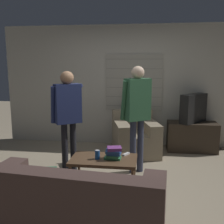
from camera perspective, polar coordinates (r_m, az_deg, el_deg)
ground_plane at (r=4.01m, az=-0.44°, el=-15.31°), size 16.00×16.00×0.00m
wall_back at (r=5.65m, az=2.52°, el=5.68°), size 5.20×0.08×2.55m
couch_blue at (r=2.80m, az=-9.89°, el=-20.48°), size 1.97×1.10×0.85m
armchair_beige at (r=5.18m, az=5.05°, el=-5.39°), size 1.01×1.09×0.83m
coffee_table at (r=3.69m, az=-1.82°, el=-10.75°), size 0.91×0.53×0.46m
tv_stand at (r=5.56m, az=16.98°, el=-5.14°), size 0.98×0.45×0.59m
tv at (r=5.44m, az=17.27°, el=0.77°), size 0.58×0.61×0.57m
person_left_standing at (r=4.19m, az=-9.61°, el=0.53°), size 0.50×0.79×1.64m
person_right_standing at (r=4.14m, az=5.44°, el=1.24°), size 0.50×0.85×1.71m
book_stack at (r=3.61m, az=0.30°, el=-8.93°), size 0.25×0.18×0.17m
soda_can at (r=3.63m, az=-3.20°, el=-9.25°), size 0.07×0.07×0.13m
spare_remote at (r=3.80m, az=3.08°, el=-9.13°), size 0.10×0.13×0.02m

